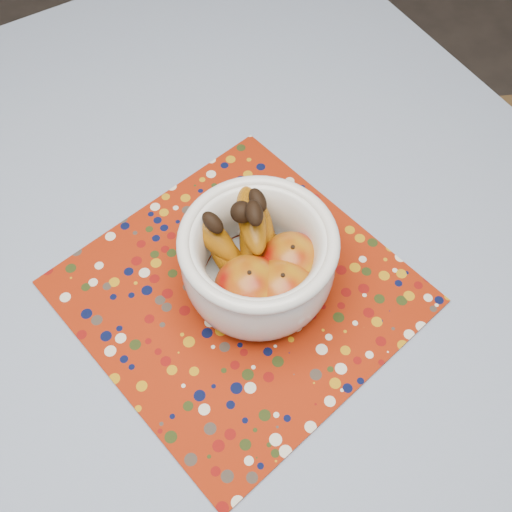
# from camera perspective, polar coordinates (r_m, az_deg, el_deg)

# --- Properties ---
(table) EXTENTS (1.20, 1.20, 0.75)m
(table) POSITION_cam_1_polar(r_m,az_deg,el_deg) (0.86, -9.04, -8.44)
(table) COLOR olive
(table) RESTS_ON ground
(tablecloth) EXTENTS (1.32, 1.32, 0.01)m
(tablecloth) POSITION_cam_1_polar(r_m,az_deg,el_deg) (0.78, -9.84, -6.07)
(tablecloth) COLOR #6373A5
(tablecloth) RESTS_ON table
(placemat) EXTENTS (0.45, 0.45, 0.00)m
(placemat) POSITION_cam_1_polar(r_m,az_deg,el_deg) (0.78, -1.60, -3.42)
(placemat) COLOR maroon
(placemat) RESTS_ON tablecloth
(fruit_bowl) EXTENTS (0.19, 0.20, 0.15)m
(fruit_bowl) POSITION_cam_1_polar(r_m,az_deg,el_deg) (0.73, 0.09, -0.19)
(fruit_bowl) COLOR white
(fruit_bowl) RESTS_ON placemat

